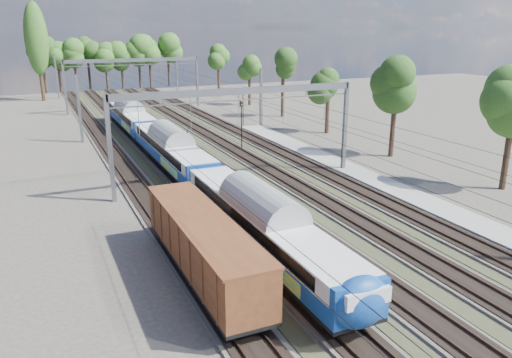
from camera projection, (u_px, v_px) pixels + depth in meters
name	position (u px, v px, depth m)	size (l,w,h in m)	color
track_bed	(192.00, 149.00, 59.88)	(21.00, 130.00, 0.34)	#47423A
platform	(413.00, 197.00, 42.81)	(3.00, 70.00, 0.30)	gray
catenary	(175.00, 89.00, 64.88)	(25.65, 130.00, 9.00)	slate
tree_belt	(144.00, 57.00, 102.56)	(39.27, 101.16, 11.83)	black
poplar	(36.00, 39.00, 96.93)	(4.40, 4.40, 19.04)	black
emu_train	(172.00, 146.00, 50.27)	(3.12, 66.01, 4.57)	black
freight_boxcar	(203.00, 245.00, 28.40)	(2.97, 14.34, 3.70)	black
worker	(188.00, 137.00, 63.32)	(0.57, 0.38, 1.57)	black
signal_near	(242.00, 119.00, 58.46)	(0.39, 0.35, 6.07)	black
signal_far	(243.00, 102.00, 74.22)	(0.38, 0.35, 5.59)	black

